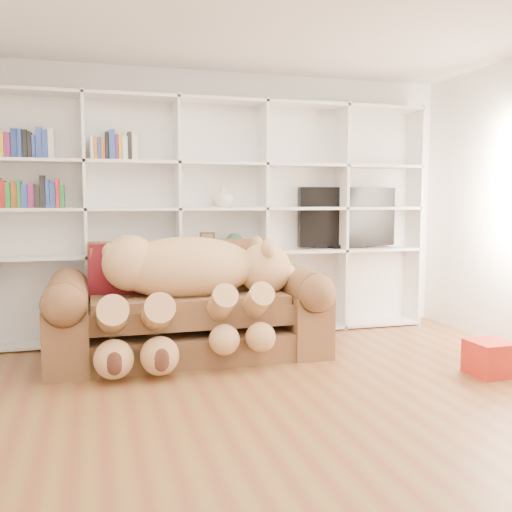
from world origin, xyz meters
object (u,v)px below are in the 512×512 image
object	(u,v)px
teddy_bear	(190,280)
tv	(347,218)
sofa	(188,313)
gift_box	(491,358)

from	to	relation	value
teddy_bear	tv	bearing A→B (deg)	32.16
sofa	gift_box	xyz separation A→B (m)	(2.23, -1.25, -0.24)
sofa	teddy_bear	world-z (taller)	teddy_bear
sofa	gift_box	size ratio (longest dim) A/B	7.07
teddy_bear	gift_box	world-z (taller)	teddy_bear
teddy_bear	tv	distance (m)	2.16
teddy_bear	tv	world-z (taller)	tv
teddy_bear	sofa	bearing A→B (deg)	92.09
sofa	tv	xyz separation A→B (m)	(1.87, 0.72, 0.81)
tv	teddy_bear	bearing A→B (deg)	-154.07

